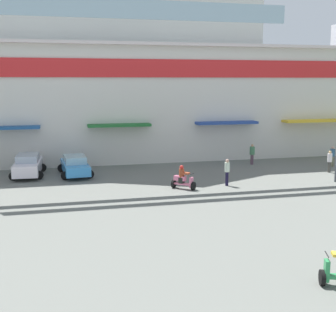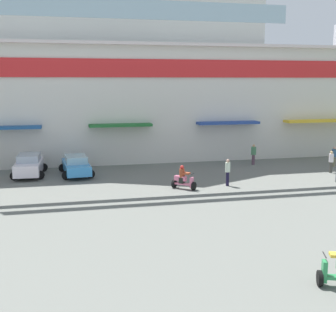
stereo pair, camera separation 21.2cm
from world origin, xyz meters
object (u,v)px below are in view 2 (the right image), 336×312
Objects in this scene: parked_car_0 at (29,165)px; parked_car_1 at (76,165)px; scooter_rider_0 at (183,179)px; pedestrian_3 at (228,170)px; pedestrian_1 at (331,160)px; pedestrian_4 at (254,153)px; pedestrian_0 at (334,155)px.

parked_car_0 is 0.98× the size of parked_car_1.
pedestrian_3 is at bearing 3.91° from scooter_rider_0.
scooter_rider_0 is at bearing -168.38° from pedestrian_1.
pedestrian_1 is at bearing 14.14° from pedestrian_3.
parked_car_1 is 3.05× the size of scooter_rider_0.
pedestrian_4 is at bearing 54.59° from pedestrian_3.
scooter_rider_0 is 14.06m from pedestrian_0.
pedestrian_3 is 1.05× the size of pedestrian_4.
pedestrian_4 reaches higher than parked_car_0.
pedestrian_1 is at bearing -45.49° from pedestrian_4.
parked_car_0 is at bearing -178.54° from pedestrian_4.
pedestrian_4 is at bearing 41.44° from scooter_rider_0.
parked_car_1 is at bearing 138.03° from scooter_rider_0.
pedestrian_4 reaches higher than scooter_rider_0.
scooter_rider_0 is at bearing -176.09° from pedestrian_3.
pedestrian_0 is 0.96× the size of pedestrian_4.
pedestrian_0 reaches higher than parked_car_0.
pedestrian_4 is at bearing 1.46° from parked_car_0.
parked_car_0 is at bearing 175.59° from pedestrian_0.
scooter_rider_0 is (9.55, -6.24, -0.18)m from parked_car_0.
pedestrian_3 is at bearing -157.60° from pedestrian_0.
pedestrian_0 is (13.32, 4.47, 0.28)m from scooter_rider_0.
scooter_rider_0 is 0.86× the size of pedestrian_3.
pedestrian_3 reaches higher than pedestrian_1.
parked_car_0 is 2.58× the size of pedestrian_3.
pedestrian_0 is at bearing 22.40° from pedestrian_3.
parked_car_0 reaches higher than parked_car_1.
parked_car_1 is 19.71m from pedestrian_0.
scooter_rider_0 is 0.93× the size of pedestrian_1.
pedestrian_0 is (19.67, -1.24, 0.17)m from parked_car_1.
scooter_rider_0 is 10.09m from pedestrian_4.
pedestrian_4 is (4.60, 6.47, -0.08)m from pedestrian_3.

